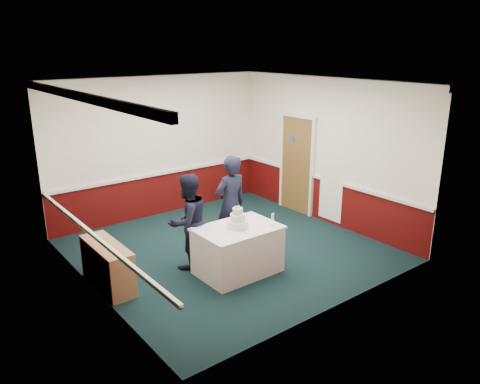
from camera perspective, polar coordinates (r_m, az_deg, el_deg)
ground at (r=8.65m, az=-1.34°, el=-7.03°), size 5.00×5.00×0.00m
room_shell at (r=8.57m, az=-3.45°, el=6.55°), size 5.00×5.00×3.00m
sideboard at (r=7.55m, az=-15.80°, el=-8.60°), size 0.41×1.20×0.70m
cake_table at (r=7.68m, az=-0.28°, el=-7.04°), size 1.32×0.92×0.79m
wedding_cake at (r=7.48m, az=-0.28°, el=-3.56°), size 0.35×0.35×0.36m
cake_knife at (r=7.36m, az=0.48°, el=-4.84°), size 0.05×0.22×0.00m
champagne_flute at (r=7.57m, az=4.02°, el=-3.12°), size 0.05×0.05×0.21m
person_man at (r=7.77m, az=-6.35°, el=-3.58°), size 0.87×0.73×1.61m
person_woman at (r=8.24m, az=-1.16°, el=-1.60°), size 0.66×0.44×1.79m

